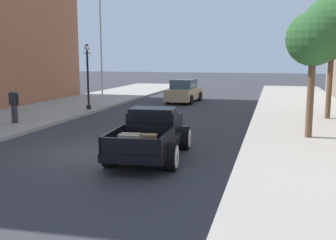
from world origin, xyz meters
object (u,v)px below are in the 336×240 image
Objects in this scene: pedestrian_sidewalk_left at (14,103)px; hotrod_truck_black at (152,133)px; street_lamp_far at (88,71)px; street_tree_nearest at (314,40)px; street_tree_second at (333,28)px; flagpole at (103,25)px; car_background_tan at (184,92)px.

hotrod_truck_black is at bearing -24.58° from pedestrian_sidewalk_left.
street_lamp_far reaches higher than pedestrian_sidewalk_left.
street_tree_second is at bearing 75.94° from street_tree_nearest.
flagpole is 20.20m from street_tree_nearest.
flagpole is at bearing 96.69° from pedestrian_sidewalk_left.
car_background_tan is 14.23m from street_tree_nearest.
street_tree_nearest is at bearing -104.06° from street_tree_second.
pedestrian_sidewalk_left is 0.35× the size of street_tree_nearest.
car_background_tan is at bearing -16.34° from flagpole.
pedestrian_sidewalk_left is 15.76m from street_tree_second.
street_lamp_far reaches higher than car_background_tan.
street_tree_second is (1.32, 5.27, 0.75)m from street_tree_nearest.
pedestrian_sidewalk_left is at bearing -115.00° from car_background_tan.
pedestrian_sidewalk_left is 0.27× the size of street_tree_second.
street_tree_second reaches higher than hotrod_truck_black.
pedestrian_sidewalk_left is at bearing -159.43° from street_tree_second.
flagpole is at bearing 136.91° from street_tree_nearest.
street_lamp_far is (1.11, 5.43, 1.30)m from pedestrian_sidewalk_left.
street_tree_second is (8.89, -6.38, 3.84)m from car_background_tan.
street_lamp_far is at bearing 179.84° from street_tree_second.
hotrod_truck_black is 11.75m from street_tree_second.
hotrod_truck_black is 1.15× the size of car_background_tan.
flagpole reaches higher than street_tree_second.
street_tree_nearest is (14.69, -13.74, -1.92)m from flagpole.
street_tree_nearest is at bearing -43.09° from flagpole.
street_tree_nearest is at bearing -23.96° from street_lamp_far.
flagpole is (-7.12, 2.09, 5.00)m from car_background_tan.
car_background_tan is 8.95m from flagpole.
car_background_tan is (-2.41, 15.39, 0.01)m from hotrod_truck_black.
car_background_tan is 2.66× the size of pedestrian_sidewalk_left.
hotrod_truck_black is 1.31× the size of street_lamp_far.
hotrod_truck_black is 1.05× the size of street_tree_nearest.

